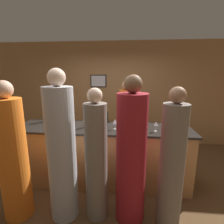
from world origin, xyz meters
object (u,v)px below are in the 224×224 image
at_px(guest_0, 96,160).
at_px(wine_bottle_2, 106,117).
at_px(bartender, 125,124).
at_px(guest_2, 62,153).
at_px(guest_1, 13,157).
at_px(guest_3, 172,164).
at_px(wine_bottle_0, 45,116).
at_px(wine_bottle_1, 89,120).
at_px(guest_4, 131,157).

height_order(guest_0, wine_bottle_2, guest_0).
relative_size(bartender, guest_0, 1.00).
bearing_deg(guest_0, guest_2, -176.06).
bearing_deg(guest_1, guest_3, 1.45).
relative_size(guest_1, guest_2, 0.93).
bearing_deg(guest_2, wine_bottle_2, 68.02).
distance_m(wine_bottle_0, wine_bottle_1, 0.94).
bearing_deg(guest_4, wine_bottle_0, 147.81).
height_order(guest_0, guest_3, guest_3).
xyz_separation_m(bartender, guest_3, (0.62, -1.69, 0.01)).
relative_size(wine_bottle_1, wine_bottle_2, 1.06).
bearing_deg(guest_0, guest_1, -175.33).
distance_m(guest_0, guest_3, 0.97).
bearing_deg(wine_bottle_0, guest_3, -26.53).
bearing_deg(wine_bottle_1, wine_bottle_2, 45.74).
height_order(guest_1, guest_4, guest_4).
xyz_separation_m(guest_0, wine_bottle_0, (-1.18, 1.04, 0.32)).
relative_size(guest_4, wine_bottle_2, 7.29).
relative_size(guest_1, wine_bottle_1, 6.65).
distance_m(guest_2, guest_4, 0.92).
height_order(guest_1, wine_bottle_0, guest_1).
bearing_deg(wine_bottle_0, bartender, 21.77).
xyz_separation_m(bartender, guest_1, (-1.46, -1.74, 0.03)).
xyz_separation_m(guest_2, wine_bottle_2, (0.46, 1.13, 0.21)).
distance_m(guest_2, wine_bottle_0, 1.31).
xyz_separation_m(guest_1, guest_2, (0.65, 0.06, 0.07)).
relative_size(bartender, wine_bottle_1, 6.34).
height_order(guest_4, wine_bottle_2, guest_4).
distance_m(guest_1, wine_bottle_2, 1.65).
xyz_separation_m(guest_0, wine_bottle_1, (-0.27, 0.82, 0.32)).
distance_m(guest_0, wine_bottle_2, 1.14).
bearing_deg(bartender, guest_1, 49.98).
height_order(wine_bottle_0, wine_bottle_1, wine_bottle_0).
bearing_deg(guest_2, wine_bottle_0, 124.35).
distance_m(guest_1, guest_2, 0.66).
relative_size(guest_2, wine_bottle_2, 7.57).
bearing_deg(guest_3, guest_0, 177.75).
bearing_deg(guest_3, wine_bottle_0, 153.47).
relative_size(guest_0, wine_bottle_1, 6.34).
bearing_deg(bartender, guest_4, 93.73).
distance_m(guest_1, wine_bottle_0, 1.17).
bearing_deg(wine_bottle_2, bartender, 57.57).
bearing_deg(guest_2, guest_3, -0.27).
bearing_deg(guest_4, bartender, 93.73).
distance_m(bartender, wine_bottle_2, 0.73).
distance_m(guest_3, wine_bottle_2, 1.52).
relative_size(guest_0, guest_2, 0.89).
height_order(guest_0, guest_1, guest_1).
relative_size(wine_bottle_0, wine_bottle_1, 1.08).
xyz_separation_m(guest_3, wine_bottle_2, (-0.97, 1.13, 0.30)).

